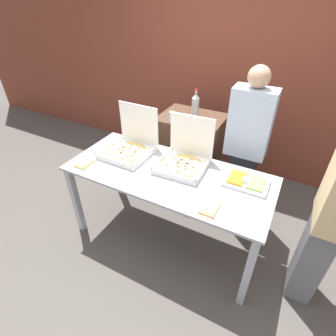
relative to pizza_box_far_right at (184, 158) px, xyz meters
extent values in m
plane|color=#514C47|center=(-0.08, -0.18, -0.92)|extent=(16.00, 16.00, 0.00)
cube|color=brown|center=(-0.08, 1.52, 0.48)|extent=(10.00, 0.06, 2.80)
cube|color=#A8AAB2|center=(-0.08, -0.18, -0.09)|extent=(1.88, 0.81, 0.02)
cube|color=#A8AAB2|center=(-0.96, -0.54, -0.51)|extent=(0.06, 0.06, 0.81)
cube|color=#A8AAB2|center=(0.81, -0.54, -0.51)|extent=(0.06, 0.06, 0.81)
cube|color=#A8AAB2|center=(-0.96, 0.17, -0.51)|extent=(0.06, 0.06, 0.81)
cube|color=#A8AAB2|center=(0.81, 0.17, -0.51)|extent=(0.06, 0.06, 0.81)
cube|color=white|center=(0.00, -0.06, -0.07)|extent=(0.45, 0.45, 0.02)
cube|color=white|center=(0.01, -0.26, -0.04)|extent=(0.43, 0.04, 0.04)
cube|color=white|center=(-0.21, -0.07, -0.04)|extent=(0.04, 0.43, 0.04)
cube|color=white|center=(0.21, -0.04, -0.04)|extent=(0.04, 0.43, 0.04)
cube|color=white|center=(-0.01, 0.17, 0.15)|extent=(0.43, 0.04, 0.41)
cylinder|color=#DBB26B|center=(0.00, -0.06, -0.05)|extent=(0.38, 0.38, 0.02)
cylinder|color=#EFCC70|center=(0.00, -0.06, -0.04)|extent=(0.33, 0.33, 0.00)
cylinder|color=#C13D2D|center=(0.12, -0.07, -0.03)|extent=(0.03, 0.03, 0.00)
cylinder|color=#C13D2D|center=(0.05, -0.02, -0.03)|extent=(0.03, 0.03, 0.00)
cylinder|color=#C13D2D|center=(0.04, -0.03, -0.03)|extent=(0.03, 0.03, 0.00)
cylinder|color=#C13D2D|center=(0.05, 0.05, -0.03)|extent=(0.03, 0.03, 0.00)
cylinder|color=#C13D2D|center=(-0.03, 0.01, -0.03)|extent=(0.03, 0.03, 0.00)
cylinder|color=#C13D2D|center=(-0.03, -0.01, -0.03)|extent=(0.03, 0.03, 0.00)
cylinder|color=#C13D2D|center=(-0.10, -0.01, -0.03)|extent=(0.03, 0.03, 0.00)
cylinder|color=#C13D2D|center=(-0.05, -0.04, -0.03)|extent=(0.03, 0.03, 0.00)
cylinder|color=#C13D2D|center=(-0.03, -0.07, -0.03)|extent=(0.03, 0.03, 0.00)
cylinder|color=#C13D2D|center=(-0.11, -0.14, -0.03)|extent=(0.03, 0.03, 0.00)
cylinder|color=#C13D2D|center=(-0.01, -0.11, -0.03)|extent=(0.03, 0.03, 0.00)
cylinder|color=#C13D2D|center=(0.03, -0.19, -0.03)|extent=(0.03, 0.03, 0.00)
cylinder|color=#C13D2D|center=(0.07, -0.12, -0.03)|extent=(0.03, 0.03, 0.00)
cylinder|color=#C13D2D|center=(0.04, -0.07, -0.03)|extent=(0.03, 0.03, 0.00)
cube|color=white|center=(-0.58, -0.10, -0.07)|extent=(0.45, 0.45, 0.02)
cube|color=white|center=(-0.58, -0.31, -0.04)|extent=(0.45, 0.02, 0.04)
cube|color=white|center=(-0.80, -0.10, -0.04)|extent=(0.02, 0.45, 0.04)
cube|color=white|center=(-0.37, -0.10, -0.04)|extent=(0.02, 0.45, 0.04)
cube|color=white|center=(-0.58, 0.13, 0.15)|extent=(0.45, 0.02, 0.42)
cylinder|color=#DBB26B|center=(-0.58, -0.10, -0.05)|extent=(0.39, 0.39, 0.02)
cylinder|color=#EFCC70|center=(-0.58, -0.10, -0.04)|extent=(0.34, 0.34, 0.00)
cylinder|color=#C13D2D|center=(-0.50, -0.09, -0.03)|extent=(0.03, 0.03, 0.00)
cylinder|color=#C13D2D|center=(-0.51, -0.07, -0.03)|extent=(0.03, 0.03, 0.00)
cylinder|color=#C13D2D|center=(-0.50, -0.01, -0.03)|extent=(0.03, 0.03, 0.00)
cylinder|color=#C13D2D|center=(-0.58, -0.06, -0.03)|extent=(0.03, 0.03, 0.00)
cylinder|color=#C13D2D|center=(-0.61, 0.00, -0.03)|extent=(0.03, 0.03, 0.00)
cylinder|color=#C13D2D|center=(-0.65, -0.05, -0.03)|extent=(0.03, 0.03, 0.00)
cylinder|color=#C13D2D|center=(-0.67, -0.06, -0.03)|extent=(0.03, 0.03, 0.00)
cylinder|color=#C13D2D|center=(-0.67, -0.11, -0.03)|extent=(0.03, 0.03, 0.00)
cylinder|color=#C13D2D|center=(-0.63, -0.11, -0.03)|extent=(0.03, 0.03, 0.00)
cylinder|color=#C13D2D|center=(-0.62, -0.15, -0.03)|extent=(0.03, 0.03, 0.00)
cylinder|color=#C13D2D|center=(-0.61, -0.17, -0.03)|extent=(0.03, 0.03, 0.00)
cylinder|color=#C13D2D|center=(-0.54, -0.24, -0.03)|extent=(0.03, 0.03, 0.00)
cylinder|color=#C13D2D|center=(-0.51, -0.19, -0.03)|extent=(0.03, 0.03, 0.00)
cylinder|color=#C13D2D|center=(-0.48, -0.15, -0.03)|extent=(0.03, 0.03, 0.00)
cylinder|color=white|center=(0.43, -0.46, -0.07)|extent=(0.21, 0.21, 0.01)
cube|color=#DBB26B|center=(0.43, -0.46, -0.06)|extent=(0.12, 0.17, 0.02)
cube|color=#EFCC70|center=(0.43, -0.47, -0.05)|extent=(0.09, 0.12, 0.01)
cylinder|color=white|center=(-0.83, -0.44, -0.07)|extent=(0.22, 0.22, 0.01)
cube|color=#DBB26B|center=(-0.83, -0.44, -0.06)|extent=(0.12, 0.17, 0.02)
cube|color=#EFCC70|center=(-0.83, -0.46, -0.05)|extent=(0.09, 0.12, 0.01)
cube|color=white|center=(0.59, -0.02, -0.06)|extent=(0.37, 0.25, 0.03)
cube|color=orange|center=(0.51, -0.02, -0.04)|extent=(0.13, 0.20, 0.02)
cube|color=#8CC65B|center=(0.67, -0.02, -0.04)|extent=(0.13, 0.20, 0.02)
cylinder|color=white|center=(0.59, -0.02, -0.03)|extent=(0.08, 0.08, 0.02)
cube|color=#4C3323|center=(-0.24, 0.72, -0.42)|extent=(0.73, 0.57, 1.00)
cylinder|color=#B7BCC1|center=(-0.22, 0.75, 0.19)|extent=(0.08, 0.08, 0.21)
cone|color=#B7BCC1|center=(-0.22, 0.75, 0.32)|extent=(0.08, 0.08, 0.05)
cylinder|color=#B7BCC1|center=(-0.22, 0.75, 0.37)|extent=(0.03, 0.03, 0.04)
cylinder|color=red|center=(-0.22, 0.75, 0.39)|extent=(0.03, 0.03, 0.01)
cylinder|color=silver|center=(-0.38, 0.47, 0.14)|extent=(0.07, 0.07, 0.12)
cylinder|color=silver|center=(-0.38, 0.47, 0.21)|extent=(0.06, 0.06, 0.00)
cylinder|color=#334CB2|center=(-0.31, 0.93, 0.14)|extent=(0.07, 0.07, 0.12)
cylinder|color=silver|center=(-0.31, 0.93, 0.21)|extent=(0.06, 0.06, 0.00)
cube|color=black|center=(0.44, 0.52, -0.51)|extent=(0.28, 0.20, 0.81)
cube|color=silver|center=(0.44, 0.52, 0.23)|extent=(0.40, 0.22, 0.68)
sphere|color=tan|center=(0.44, 0.52, 0.67)|extent=(0.20, 0.20, 0.20)
cube|color=slate|center=(1.23, -0.17, -0.50)|extent=(0.20, 0.28, 0.84)
camera|label=1|loc=(0.83, -1.89, 1.31)|focal=28.00mm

